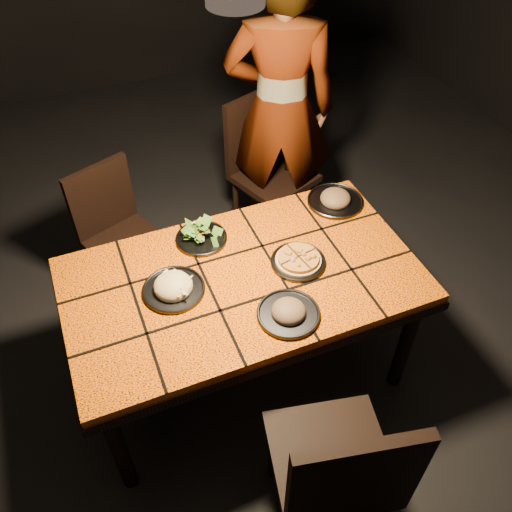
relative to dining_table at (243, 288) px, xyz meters
name	(u,v)px	position (x,y,z in m)	size (l,w,h in m)	color
room_shell	(239,133)	(0.00, 0.00, 0.83)	(6.04, 7.04, 3.08)	black
dining_table	(243,288)	(0.00, 0.00, 0.00)	(1.62, 0.92, 0.75)	#FF6A08
chair_near	(339,471)	(0.03, -0.90, -0.09)	(0.54, 0.54, 1.01)	black
chair_far_left	(115,226)	(-0.45, 0.87, -0.18)	(0.50, 0.50, 0.85)	black
chair_far_right	(264,160)	(0.56, 1.06, -0.12)	(0.56, 0.56, 0.97)	black
diner	(280,110)	(0.64, 1.02, 0.24)	(0.66, 0.43, 1.81)	brown
plate_pizza	(298,260)	(0.27, -0.02, 0.10)	(0.26, 0.26, 0.04)	#3D3D42
plate_pasta	(173,287)	(-0.31, 0.04, 0.10)	(0.28, 0.28, 0.09)	#3D3D42
plate_salad	(201,236)	(-0.10, 0.30, 0.10)	(0.25, 0.25, 0.07)	#3D3D42
plate_mushroom_a	(289,312)	(0.10, -0.28, 0.10)	(0.27, 0.27, 0.09)	#3D3D42
plate_mushroom_b	(335,199)	(0.64, 0.31, 0.10)	(0.29, 0.29, 0.10)	#3D3D42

